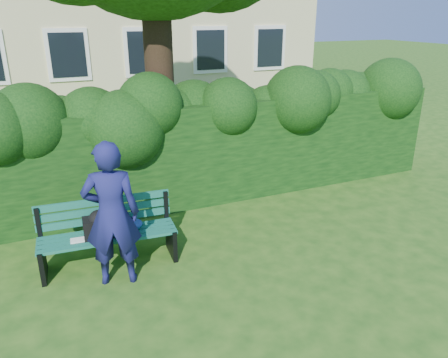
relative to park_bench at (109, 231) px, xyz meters
name	(u,v)px	position (x,y,z in m)	size (l,w,h in m)	color
ground	(241,254)	(1.73, -0.51, -0.50)	(80.00, 80.00, 0.00)	#1F4B14
hedge	(188,152)	(1.73, 1.69, 0.40)	(10.00, 1.00, 1.80)	black
park_bench	(109,231)	(0.00, 0.00, 0.00)	(1.84, 0.69, 0.89)	#115546
man_reading	(112,215)	(-0.01, -0.45, 0.44)	(0.68, 0.45, 1.88)	#181954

